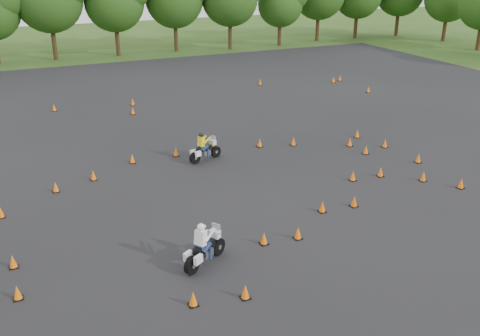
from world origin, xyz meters
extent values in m
plane|color=#2D5119|center=(0.00, 0.00, 0.00)|extent=(140.00, 140.00, 0.00)
plane|color=black|center=(0.00, 6.00, 0.01)|extent=(62.00, 62.00, 0.00)
cone|color=orange|center=(5.31, 8.54, 0.23)|extent=(0.26, 0.26, 0.45)
cone|color=orange|center=(3.52, 9.11, 0.23)|extent=(0.26, 0.26, 0.45)
cone|color=orange|center=(-1.27, 18.30, 0.23)|extent=(0.26, 0.26, 0.45)
cone|color=orange|center=(-9.73, 5.85, 0.23)|extent=(0.26, 0.26, 0.45)
cone|color=orange|center=(2.30, 0.90, 0.23)|extent=(0.26, 0.26, 0.45)
cone|color=orange|center=(10.17, 22.40, 0.23)|extent=(0.26, 0.26, 0.45)
cone|color=orange|center=(3.80, 0.78, 0.23)|extent=(0.26, 0.26, 0.45)
cone|color=orange|center=(5.38, 3.09, 0.23)|extent=(0.26, 0.26, 0.45)
cone|color=orange|center=(9.34, 8.20, 0.23)|extent=(0.26, 0.26, 0.45)
cone|color=orange|center=(16.04, 20.66, 0.23)|extent=(0.26, 0.26, 0.45)
cone|color=orange|center=(-3.45, 9.61, 0.23)|extent=(0.26, 0.26, 0.45)
cone|color=orange|center=(-7.42, 7.52, 0.23)|extent=(0.26, 0.26, 0.45)
cone|color=orange|center=(-9.46, -0.29, 0.23)|extent=(0.26, 0.26, 0.45)
cone|color=orange|center=(16.91, 21.00, 0.23)|extent=(0.26, 0.26, 0.45)
cone|color=orange|center=(-3.08, -3.16, 0.23)|extent=(0.26, 0.26, 0.45)
cone|color=orange|center=(-5.90, 21.26, 0.23)|extent=(0.26, 0.26, 0.45)
cone|color=orange|center=(8.09, 7.15, 0.23)|extent=(0.26, 0.26, 0.45)
cone|color=orange|center=(9.71, 6.18, 0.23)|extent=(0.26, 0.26, 0.45)
cone|color=orange|center=(8.13, 5.76, 0.23)|extent=(0.26, 0.26, 0.45)
cone|color=orange|center=(-9.49, 1.67, 0.23)|extent=(0.26, 0.26, 0.45)
cone|color=orange|center=(-1.06, -0.44, 0.23)|extent=(0.26, 0.26, 0.45)
cone|color=orange|center=(9.31, 0.34, 0.23)|extent=(0.26, 0.26, 0.45)
cone|color=orange|center=(-4.66, -2.83, 0.23)|extent=(0.26, 0.26, 0.45)
cone|color=orange|center=(-1.13, 9.63, 0.23)|extent=(0.26, 0.26, 0.45)
cone|color=orange|center=(8.34, 1.69, 0.23)|extent=(0.26, 0.26, 0.45)
cone|color=orange|center=(-0.72, 20.55, 0.23)|extent=(0.26, 0.26, 0.45)
cone|color=orange|center=(1.05, 9.91, 0.23)|extent=(0.26, 0.26, 0.45)
cone|color=orange|center=(9.79, 3.64, 0.23)|extent=(0.26, 0.26, 0.45)
cone|color=orange|center=(16.57, 16.72, 0.23)|extent=(0.26, 0.26, 0.45)
cone|color=orange|center=(0.27, -0.61, 0.23)|extent=(0.26, 0.26, 0.45)
cone|color=orange|center=(-5.65, 8.20, 0.23)|extent=(0.26, 0.26, 0.45)
cone|color=orange|center=(6.88, 2.97, 0.23)|extent=(0.26, 0.26, 0.45)
camera|label=1|loc=(-8.94, -15.64, 9.89)|focal=40.00mm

